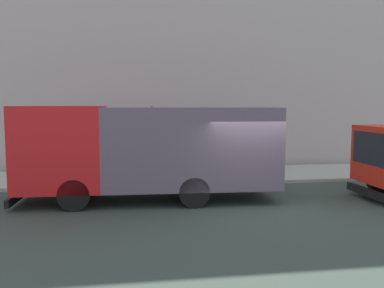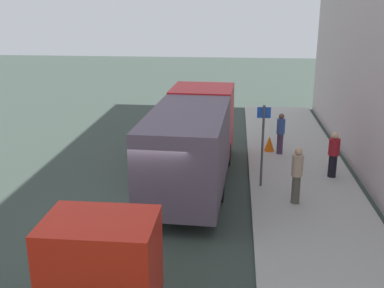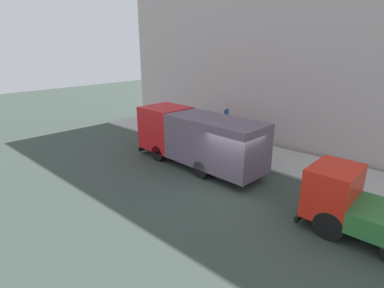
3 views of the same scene
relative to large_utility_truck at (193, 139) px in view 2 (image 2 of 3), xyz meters
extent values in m
plane|color=#354139|center=(-1.03, -2.94, -1.65)|extent=(80.00, 80.00, 0.00)
cube|color=#AFADA7|center=(3.81, -2.94, -1.59)|extent=(3.67, 30.00, 0.13)
cube|color=red|center=(0.12, 2.60, 0.04)|extent=(2.44, 2.60, 2.49)
cube|color=black|center=(0.18, 3.83, 0.34)|extent=(1.95, 0.15, 1.39)
cube|color=#615264|center=(-0.06, -1.29, 0.02)|extent=(2.57, 5.40, 2.44)
cube|color=black|center=(0.18, 3.91, -1.40)|extent=(2.24, 0.22, 0.24)
cylinder|color=black|center=(-0.91, 2.15, -1.20)|extent=(0.34, 0.91, 0.90)
cylinder|color=black|center=(1.11, 2.06, -1.20)|extent=(0.34, 0.91, 0.90)
cylinder|color=black|center=(-1.07, -1.25, -1.20)|extent=(0.34, 0.91, 0.90)
cylinder|color=black|center=(0.95, -1.34, -1.20)|extent=(0.34, 0.91, 0.90)
cube|color=red|center=(-1.04, -7.47, -0.24)|extent=(2.10, 1.53, 1.80)
cube|color=black|center=(-1.04, -6.73, -0.02)|extent=(1.76, 0.07, 1.01)
cylinder|color=#463452|center=(3.25, 3.29, -1.10)|extent=(0.35, 0.35, 0.85)
cylinder|color=#35549C|center=(3.25, 3.29, -0.37)|extent=(0.47, 0.47, 0.61)
sphere|color=brown|center=(3.25, 3.29, 0.05)|extent=(0.22, 0.22, 0.22)
cylinder|color=black|center=(4.88, 0.85, -1.12)|extent=(0.30, 0.30, 0.82)
cylinder|color=maroon|center=(4.88, 0.85, -0.41)|extent=(0.40, 0.40, 0.58)
sphere|color=#DAAC7D|center=(4.88, 0.85, 0.00)|extent=(0.24, 0.24, 0.24)
cylinder|color=#514E43|center=(3.32, -1.51, -1.08)|extent=(0.35, 0.35, 0.90)
cylinder|color=tan|center=(3.32, -1.51, -0.29)|extent=(0.47, 0.47, 0.67)
sphere|color=tan|center=(3.32, -1.51, 0.16)|extent=(0.24, 0.24, 0.24)
cone|color=orange|center=(2.85, 3.64, -1.22)|extent=(0.43, 0.43, 0.62)
cylinder|color=#4C5156|center=(2.32, -0.24, -0.13)|extent=(0.08, 0.08, 2.79)
cube|color=blue|center=(2.32, -0.22, 1.02)|extent=(0.44, 0.03, 0.36)
camera|label=1|loc=(-12.62, 0.60, 1.35)|focal=38.42mm
camera|label=2|loc=(1.38, -14.90, 4.51)|focal=43.16mm
camera|label=3|loc=(-11.70, -10.34, 4.73)|focal=28.20mm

